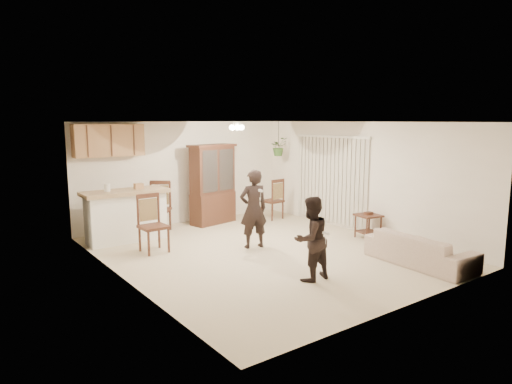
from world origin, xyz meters
TOP-DOWN VIEW (x-y plane):
  - floor at (0.00, 0.00)m, footprint 6.50×6.50m
  - ceiling at (0.00, 0.00)m, footprint 5.50×6.50m
  - wall_back at (0.00, 3.25)m, footprint 5.50×0.02m
  - wall_front at (0.00, -3.25)m, footprint 5.50×0.02m
  - wall_left at (-2.75, 0.00)m, footprint 0.02×6.50m
  - wall_right at (2.75, 0.00)m, footprint 0.02×6.50m
  - breakfast_bar at (-1.85, 2.35)m, footprint 1.60×0.55m
  - bar_top at (-1.85, 2.35)m, footprint 1.75×0.70m
  - upper_cabinets at (-1.90, 3.07)m, footprint 1.50×0.34m
  - vertical_blinds at (2.71, 0.90)m, footprint 0.06×2.30m
  - ceiling_fixture at (0.20, 1.20)m, footprint 0.36×0.36m
  - hanging_plant at (2.30, 2.40)m, footprint 0.43×0.37m
  - plant_cord at (2.30, 2.40)m, footprint 0.01×0.01m
  - sofa at (1.74, -2.27)m, footprint 0.83×1.91m
  - adult at (0.02, 0.37)m, footprint 0.74×0.58m
  - child at (-0.35, -1.70)m, footprint 0.68×0.54m
  - china_hutch at (0.50, 2.74)m, footprint 1.31×0.71m
  - side_table at (2.44, -0.51)m, footprint 0.55×0.55m
  - chair_bar at (-1.72, 1.25)m, footprint 0.51×0.51m
  - chair_hutch_left at (-0.97, 2.69)m, footprint 0.72×0.72m
  - chair_hutch_right at (2.00, 2.27)m, footprint 0.51×0.51m
  - controller_adult at (-0.06, 0.01)m, footprint 0.07×0.14m
  - controller_child at (-0.33, -2.01)m, footprint 0.04×0.12m

SIDE VIEW (x-z plane):
  - floor at x=0.00m, z-range 0.00..0.00m
  - side_table at x=2.44m, z-range -0.02..0.56m
  - chair_hutch_right at x=2.00m, z-range -0.23..0.82m
  - chair_bar at x=-1.72m, z-range -0.24..0.88m
  - chair_hutch_left at x=-0.97m, z-range -0.25..0.90m
  - sofa at x=1.74m, z-range 0.00..0.73m
  - breakfast_bar at x=-1.85m, z-range 0.00..1.00m
  - child at x=-0.35m, z-range 0.00..1.35m
  - controller_child at x=-0.33m, z-range 0.81..0.85m
  - adult at x=0.02m, z-range 0.00..1.80m
  - china_hutch at x=0.50m, z-range -0.01..1.94m
  - bar_top at x=-1.85m, z-range 1.01..1.09m
  - vertical_blinds at x=2.71m, z-range 0.05..2.15m
  - controller_adult at x=-0.06m, z-range 1.19..1.23m
  - wall_back at x=0.00m, z-range 0.00..2.50m
  - wall_front at x=0.00m, z-range 0.00..2.50m
  - wall_left at x=-2.75m, z-range 0.00..2.50m
  - wall_right at x=2.75m, z-range 0.00..2.50m
  - hanging_plant at x=2.30m, z-range 1.61..2.09m
  - upper_cabinets at x=-1.90m, z-range 1.75..2.45m
  - plant_cord at x=2.30m, z-range 1.85..2.50m
  - ceiling_fixture at x=0.20m, z-range 2.30..2.50m
  - ceiling at x=0.00m, z-range 2.49..2.51m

